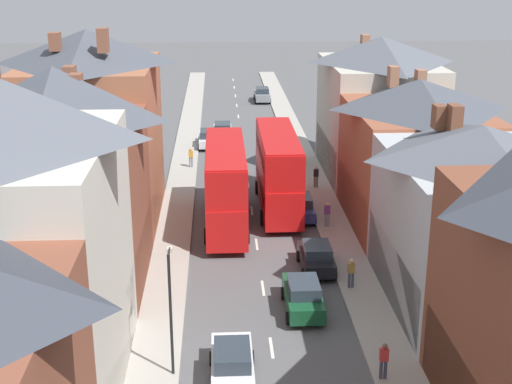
% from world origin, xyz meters
% --- Properties ---
extents(pavement_left, '(2.20, 104.00, 0.14)m').
position_xyz_m(pavement_left, '(-5.10, 38.00, 0.07)').
color(pavement_left, '#A8A399').
rests_on(pavement_left, ground).
extents(pavement_right, '(2.20, 104.00, 0.14)m').
position_xyz_m(pavement_right, '(5.10, 38.00, 0.07)').
color(pavement_right, '#A8A399').
rests_on(pavement_right, ground).
extents(centre_line_dashes, '(0.14, 97.80, 0.01)m').
position_xyz_m(centre_line_dashes, '(0.00, 36.00, 0.01)').
color(centre_line_dashes, silver).
rests_on(centre_line_dashes, ground).
extents(terrace_row_left, '(8.00, 47.70, 13.11)m').
position_xyz_m(terrace_row_left, '(-10.19, 11.04, 5.88)').
color(terrace_row_left, silver).
rests_on(terrace_row_left, ground).
extents(terrace_row_right, '(8.00, 54.82, 14.06)m').
position_xyz_m(terrace_row_right, '(10.18, 14.66, 5.56)').
color(terrace_row_right, brown).
rests_on(terrace_row_right, ground).
extents(double_decker_bus_lead, '(2.74, 10.80, 5.30)m').
position_xyz_m(double_decker_bus_lead, '(-1.81, 27.23, 2.82)').
color(double_decker_bus_lead, red).
rests_on(double_decker_bus_lead, ground).
extents(double_decker_bus_mid_street, '(2.74, 10.80, 5.30)m').
position_xyz_m(double_decker_bus_mid_street, '(1.79, 30.30, 2.82)').
color(double_decker_bus_mid_street, red).
rests_on(double_decker_bus_mid_street, ground).
extents(car_near_blue, '(1.90, 4.27, 1.58)m').
position_xyz_m(car_near_blue, '(-3.10, 47.35, 0.80)').
color(car_near_blue, silver).
rests_on(car_near_blue, ground).
extents(car_near_silver, '(1.90, 3.93, 1.59)m').
position_xyz_m(car_near_silver, '(3.10, 20.10, 0.80)').
color(car_near_silver, black).
rests_on(car_near_silver, ground).
extents(car_parked_left_a, '(1.90, 4.24, 1.68)m').
position_xyz_m(car_parked_left_a, '(1.80, 15.38, 0.85)').
color(car_parked_left_a, '#144728').
rests_on(car_parked_left_a, ground).
extents(car_parked_right_a, '(1.90, 4.05, 1.66)m').
position_xyz_m(car_parked_right_a, '(3.10, 41.01, 0.83)').
color(car_parked_right_a, '#B7BABF').
rests_on(car_parked_right_a, ground).
extents(car_mid_black, '(1.90, 4.16, 1.60)m').
position_xyz_m(car_mid_black, '(3.10, 28.43, 0.81)').
color(car_mid_black, navy).
rests_on(car_mid_black, ground).
extents(car_parked_left_b, '(1.90, 4.35, 1.71)m').
position_xyz_m(car_parked_left_b, '(3.10, 68.13, 0.86)').
color(car_parked_left_b, gray).
rests_on(car_parked_left_b, ground).
extents(car_mid_white, '(1.90, 4.27, 1.62)m').
position_xyz_m(car_mid_white, '(-1.80, 50.03, 0.82)').
color(car_mid_white, '#B7BABF').
rests_on(car_mid_white, ground).
extents(car_far_grey, '(1.90, 4.27, 1.69)m').
position_xyz_m(car_far_grey, '(-1.80, 9.38, 0.85)').
color(car_far_grey, silver).
rests_on(car_far_grey, ground).
extents(pedestrian_near_right, '(0.36, 0.22, 1.61)m').
position_xyz_m(pedestrian_near_right, '(4.36, 9.14, 1.03)').
color(pedestrian_near_right, '#3D4256').
rests_on(pedestrian_near_right, pavement_right).
extents(pedestrian_mid_left, '(0.36, 0.22, 1.61)m').
position_xyz_m(pedestrian_mid_left, '(4.57, 17.59, 1.03)').
color(pedestrian_mid_left, '#3D4256').
rests_on(pedestrian_mid_left, pavement_right).
extents(pedestrian_mid_right, '(0.36, 0.22, 1.61)m').
position_xyz_m(pedestrian_mid_right, '(4.64, 26.43, 1.03)').
color(pedestrian_mid_right, gray).
rests_on(pedestrian_mid_right, pavement_right).
extents(pedestrian_far_left, '(0.36, 0.22, 1.61)m').
position_xyz_m(pedestrian_far_left, '(5.02, 34.52, 1.03)').
color(pedestrian_far_left, brown).
rests_on(pedestrian_far_left, pavement_right).
extents(pedestrian_far_right, '(0.36, 0.22, 1.61)m').
position_xyz_m(pedestrian_far_right, '(-4.48, 40.37, 1.03)').
color(pedestrian_far_right, gray).
rests_on(pedestrian_far_right, pavement_left).
extents(street_lamp, '(0.20, 1.12, 5.50)m').
position_xyz_m(street_lamp, '(-4.25, 10.12, 3.24)').
color(street_lamp, black).
rests_on(street_lamp, ground).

